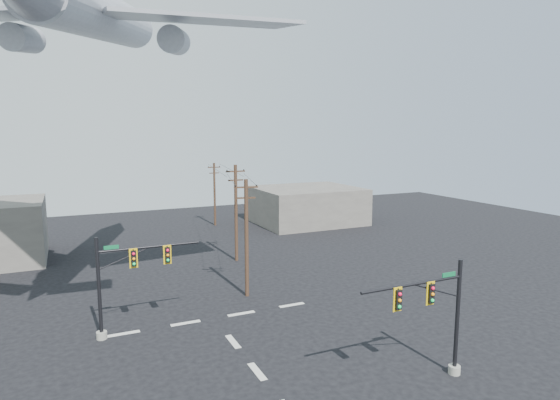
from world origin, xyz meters
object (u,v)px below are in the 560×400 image
utility_pole_b (236,211)px  airliner (99,16)px  signal_mast_near (439,318)px  utility_pole_c (215,193)px  signal_mast_far (122,282)px  utility_pole_a (247,236)px

utility_pole_b → airliner: (-12.44, -8.79, 15.35)m
signal_mast_near → utility_pole_c: (1.40, 44.02, 1.11)m
utility_pole_b → airliner: airliner is taller
signal_mast_near → airliner: airliner is taller
signal_mast_far → airliner: airliner is taller
signal_mast_near → utility_pole_c: size_ratio=0.75×
utility_pole_b → airliner: size_ratio=0.34×
utility_pole_c → airliner: size_ratio=0.31×
signal_mast_far → utility_pole_a: (9.61, 3.51, 1.33)m
utility_pole_a → utility_pole_b: size_ratio=0.96×
signal_mast_far → utility_pole_b: size_ratio=0.69×
utility_pole_b → utility_pole_c: size_ratio=1.12×
utility_pole_a → airliner: airliner is taller
signal_mast_near → airliner: 28.03m
airliner → utility_pole_c: bearing=-9.5°
utility_pole_a → utility_pole_c: utility_pole_a is taller
signal_mast_near → airliner: bearing=129.9°
signal_mast_far → utility_pole_a: utility_pole_a is taller
signal_mast_near → signal_mast_far: 18.78m
utility_pole_c → utility_pole_a: bearing=-105.2°
signal_mast_far → utility_pole_c: (15.52, 31.62, 1.01)m
utility_pole_b → signal_mast_near: bearing=-86.0°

